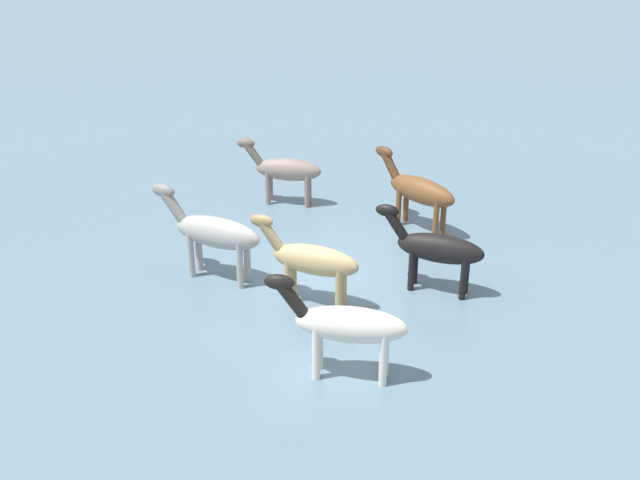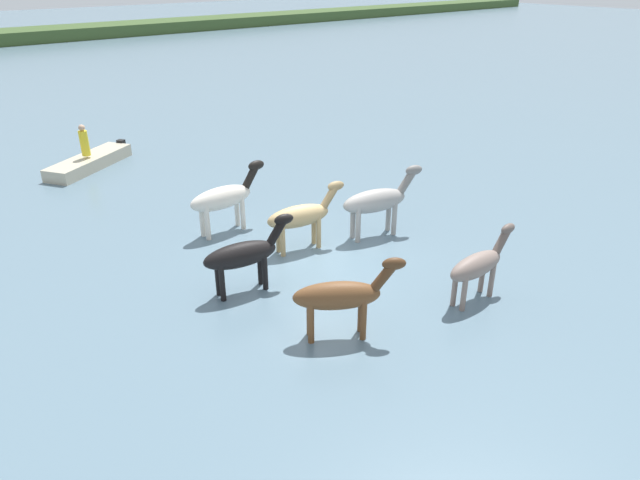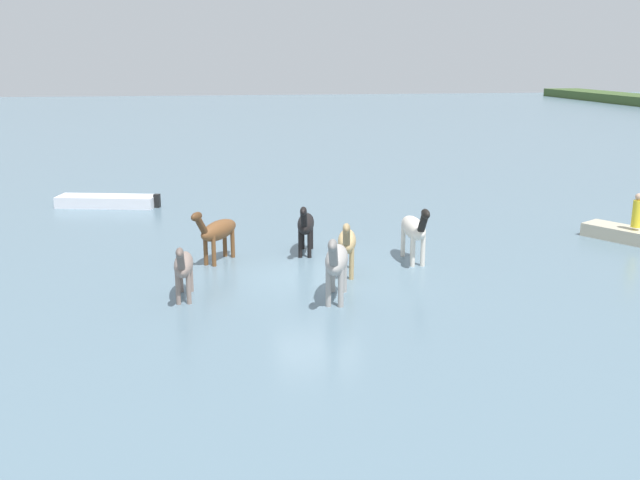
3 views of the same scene
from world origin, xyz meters
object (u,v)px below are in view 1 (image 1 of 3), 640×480
horse_lead (312,260)px  horse_chestnut_trailing (419,190)px  horse_dark_mare (214,232)px  horse_dun_straggler (285,170)px  horse_gray_outer (436,248)px  horse_mid_herd (346,325)px

horse_lead → horse_chestnut_trailing: (-1.95, -3.76, 0.01)m
horse_chestnut_trailing → horse_dark_mare: 5.15m
horse_lead → horse_dun_straggler: size_ratio=1.08×
horse_lead → horse_chestnut_trailing: size_ratio=1.09×
horse_lead → horse_gray_outer: horse_lead is taller
horse_lead → horse_mid_herd: size_ratio=0.94×
horse_dark_mare → horse_dun_straggler: bearing=-85.5°
horse_chestnut_trailing → horse_dark_mare: bearing=70.1°
horse_mid_herd → horse_chestnut_trailing: (-0.96, -6.10, -0.07)m
horse_dun_straggler → horse_dark_mare: (0.75, 3.99, 0.16)m
horse_lead → horse_gray_outer: 2.60m
horse_dun_straggler → horse_gray_outer: (-3.90, 3.81, 0.07)m
horse_mid_herd → horse_gray_outer: size_ratio=1.07×
horse_mid_herd → horse_dark_mare: bearing=-42.9°
horse_mid_herd → horse_chestnut_trailing: bearing=-98.1°
horse_dun_straggler → horse_chestnut_trailing: bearing=166.5°
horse_mid_herd → horse_gray_outer: 3.55m
horse_mid_herd → horse_dun_straggler: size_ratio=1.16×
horse_gray_outer → horse_chestnut_trailing: 2.91m
horse_gray_outer → horse_lead: bearing=31.5°
horse_dun_straggler → horse_dark_mare: size_ratio=0.85×
horse_gray_outer → horse_mid_herd: bearing=77.2°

